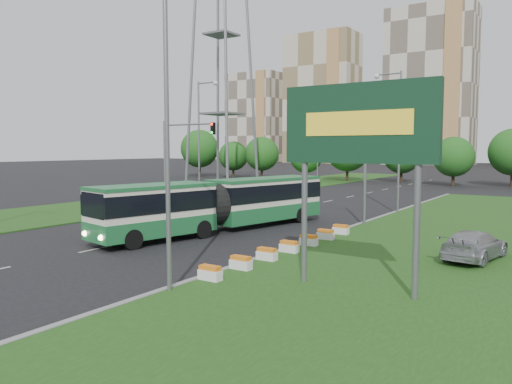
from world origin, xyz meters
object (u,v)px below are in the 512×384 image
Objects in this scene: traffic_mast_median at (344,151)px; traffic_mast_left at (178,151)px; car_left_far at (220,201)px; car_median at (474,245)px; billboard at (358,132)px; transmission_pylon at (221,18)px; pedestrian at (104,228)px; shopping_trolley at (118,237)px; car_left_near at (121,220)px; articulated_bus at (218,204)px.

traffic_mast_median and traffic_mast_left have the same top height.
car_left_far is (2.17, 3.17, -4.55)m from traffic_mast_left.
traffic_mast_median is 13.75m from car_median.
transmission_pylon is at bearing 133.48° from billboard.
pedestrian is 0.98m from shopping_trolley.
traffic_mast_median is 17.51m from pedestrian.
car_left_near is at bearing -85.76° from car_left_far.
car_left_near is at bearing -138.45° from articulated_bus.
billboard is 0.44× the size of articulated_bus.
car_left_far reaches higher than car_median.
transmission_pylon is 11.31× the size of car_left_near.
car_median is (2.85, 8.10, -5.30)m from billboard.
billboard is 27.16m from traffic_mast_left.
billboard is 13.76× the size of shopping_trolley.
car_median is 19.65m from shopping_trolley.
transmission_pylon is 2.43× the size of articulated_bus.
transmission_pylon reaches higher than billboard.
articulated_bus is 16.18m from car_median.
car_median is at bearing -37.45° from traffic_mast_median.
pedestrian is (2.62, -3.62, 0.22)m from car_left_near.
traffic_mast_left is 1.63× the size of car_median.
car_left_near is 4.46m from shopping_trolley.
car_left_near is at bearing -69.97° from traffic_mast_left.
traffic_mast_median is 13.93m from car_left_far.
traffic_mast_left is 4.55× the size of pedestrian.
articulated_bus is (-5.83, -7.43, -3.53)m from traffic_mast_median.
car_left_far is (-7.16, 9.60, -1.02)m from articulated_bus.
articulated_bus reaches higher than car_left_near.
traffic_mast_left is 13.76× the size of shopping_trolley.
transmission_pylon reaches higher than car_left_far.
transmission_pylon is 38.12m from car_left_near.
pedestrian is (15.78, -32.34, -21.12)m from transmission_pylon.
car_median is at bearing 16.68° from car_left_near.
traffic_mast_left is 27.03m from transmission_pylon.
pedestrian is (-3.17, -6.91, -0.95)m from articulated_bus.
billboard and traffic_mast_median have the same top height.
articulated_bus is at bearing -55.12° from car_left_far.
traffic_mast_median is 0.44× the size of articulated_bus.
traffic_mast_left reaches higher than car_left_far.
articulated_bus is at bearing -53.30° from transmission_pylon.
pedestrian is (3.99, -16.51, 0.08)m from car_left_far.
traffic_mast_median reaches higher than articulated_bus.
transmission_pylon is at bearing 103.46° from shopping_trolley.
car_left_far is at bearing -14.44° from car_median.
transmission_pylon reaches higher than traffic_mast_left.
traffic_mast_median is 13.76× the size of shopping_trolley.
pedestrian is (-16.47, 1.67, -5.29)m from billboard.
billboard is at bearing -6.11° from car_left_near.
traffic_mast_left reaches higher than articulated_bus.
car_left_far is at bearing 170.51° from traffic_mast_median.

